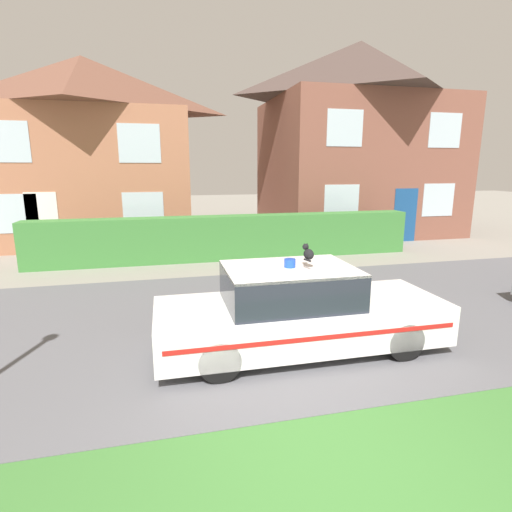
# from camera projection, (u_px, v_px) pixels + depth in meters

# --- Properties ---
(ground_plane) EXTENTS (80.00, 80.00, 0.00)m
(ground_plane) POSITION_uv_depth(u_px,v_px,m) (340.00, 478.00, 3.82)
(ground_plane) COLOR gray
(road_strip) EXTENTS (28.00, 6.56, 0.01)m
(road_strip) POSITION_uv_depth(u_px,v_px,m) (247.00, 318.00, 7.84)
(road_strip) COLOR #5B5B60
(road_strip) RESTS_ON ground
(lawn_verge) EXTENTS (28.00, 2.20, 0.01)m
(lawn_verge) POSITION_uv_depth(u_px,v_px,m) (347.00, 489.00, 3.68)
(lawn_verge) COLOR #3D7533
(lawn_verge) RESTS_ON ground
(garden_hedge) EXTENTS (12.19, 0.72, 1.40)m
(garden_hedge) POSITION_uv_depth(u_px,v_px,m) (229.00, 238.00, 12.82)
(garden_hedge) COLOR #3D7F38
(garden_hedge) RESTS_ON ground
(police_car) EXTENTS (4.60, 1.66, 1.51)m
(police_car) POSITION_uv_depth(u_px,v_px,m) (298.00, 311.00, 6.38)
(police_car) COLOR black
(police_car) RESTS_ON road_strip
(cat) EXTENTS (0.18, 0.29, 0.25)m
(cat) POSITION_uv_depth(u_px,v_px,m) (308.00, 253.00, 6.11)
(cat) COLOR black
(cat) RESTS_ON police_car
(house_left) EXTENTS (7.85, 5.48, 7.01)m
(house_left) POSITION_uv_depth(u_px,v_px,m) (88.00, 150.00, 15.69)
(house_left) COLOR #A86B4C
(house_left) RESTS_ON ground
(house_right) EXTENTS (8.02, 6.69, 8.22)m
(house_right) POSITION_uv_depth(u_px,v_px,m) (356.00, 138.00, 17.98)
(house_right) COLOR brown
(house_right) RESTS_ON ground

